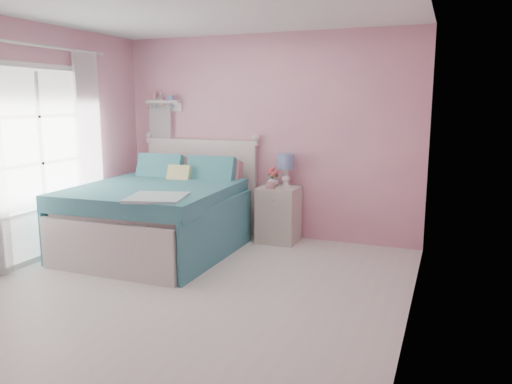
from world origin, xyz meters
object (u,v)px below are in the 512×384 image
Objects in this scene: table_lamp at (286,164)px; bed at (162,215)px; teacup at (271,185)px; vase at (273,181)px; nightstand at (279,214)px.

bed is at bearing -143.87° from table_lamp.
bed is 1.36m from teacup.
vase is at bearing 34.44° from bed.
nightstand is 6.71× the size of teacup.
nightstand is 0.64m from table_lamp.
nightstand is at bearing 31.53° from bed.
teacup is (-0.11, -0.25, -0.25)m from table_lamp.
bed reaches higher than nightstand.
vase is at bearing -154.09° from table_lamp.
nightstand is at bearing 70.85° from teacup.
nightstand is 1.70× the size of table_lamp.
table_lamp is at bearing 25.91° from vase.
teacup is (0.04, -0.18, -0.03)m from vase.
table_lamp is at bearing 58.13° from nightstand.
table_lamp is 3.94× the size of teacup.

